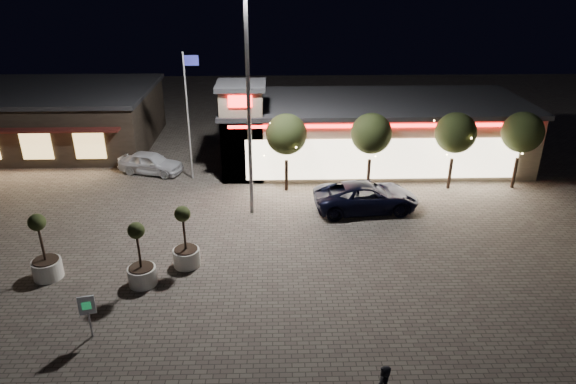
{
  "coord_description": "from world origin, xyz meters",
  "views": [
    {
      "loc": [
        3.31,
        -17.7,
        12.9
      ],
      "look_at": [
        3.96,
        6.0,
        2.13
      ],
      "focal_mm": 32.0,
      "sensor_mm": 36.0,
      "label": 1
    }
  ],
  "objects_px": {
    "pickup_truck": "(366,196)",
    "white_sedan": "(151,163)",
    "planter_mid": "(141,266)",
    "planter_left": "(45,258)",
    "valet_sign": "(87,309)"
  },
  "relations": [
    {
      "from": "pickup_truck",
      "to": "white_sedan",
      "type": "height_order",
      "value": "pickup_truck"
    },
    {
      "from": "pickup_truck",
      "to": "planter_mid",
      "type": "relative_size",
      "value": 1.94
    },
    {
      "from": "pickup_truck",
      "to": "planter_left",
      "type": "height_order",
      "value": "planter_left"
    },
    {
      "from": "planter_mid",
      "to": "valet_sign",
      "type": "bearing_deg",
      "value": -108.27
    },
    {
      "from": "pickup_truck",
      "to": "planter_left",
      "type": "distance_m",
      "value": 16.48
    },
    {
      "from": "white_sedan",
      "to": "valet_sign",
      "type": "distance_m",
      "value": 16.27
    },
    {
      "from": "planter_left",
      "to": "planter_mid",
      "type": "distance_m",
      "value": 4.36
    },
    {
      "from": "pickup_truck",
      "to": "white_sedan",
      "type": "xyz_separation_m",
      "value": [
        -13.26,
        5.83,
        -0.09
      ]
    },
    {
      "from": "pickup_truck",
      "to": "planter_left",
      "type": "xyz_separation_m",
      "value": [
        -15.2,
        -6.36,
        0.16
      ]
    },
    {
      "from": "white_sedan",
      "to": "pickup_truck",
      "type": "bearing_deg",
      "value": -97.0
    },
    {
      "from": "planter_left",
      "to": "planter_mid",
      "type": "height_order",
      "value": "planter_left"
    },
    {
      "from": "planter_left",
      "to": "planter_mid",
      "type": "xyz_separation_m",
      "value": [
        4.32,
        -0.64,
        -0.04
      ]
    },
    {
      "from": "pickup_truck",
      "to": "planter_mid",
      "type": "height_order",
      "value": "planter_mid"
    },
    {
      "from": "white_sedan",
      "to": "planter_left",
      "type": "xyz_separation_m",
      "value": [
        -1.94,
        -12.19,
        0.24
      ]
    },
    {
      "from": "white_sedan",
      "to": "planter_mid",
      "type": "relative_size",
      "value": 1.41
    }
  ]
}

